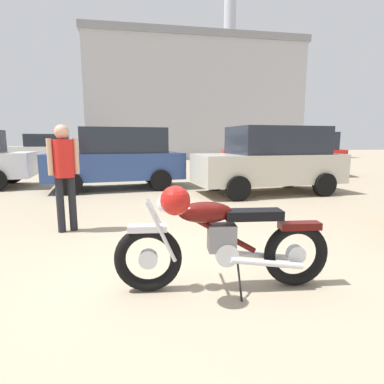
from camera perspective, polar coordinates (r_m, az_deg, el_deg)
name	(u,v)px	position (r m, az deg, el deg)	size (l,w,h in m)	color
ground_plane	(180,273)	(3.50, -2.30, -14.58)	(80.00, 80.00, 0.00)	gray
vintage_motorcycle	(219,240)	(2.98, 4.90, -8.83)	(2.08, 0.73, 1.07)	black
bystander	(64,167)	(5.18, -22.41, 4.26)	(0.42, 0.30, 1.66)	black
pale_sedan_back	(283,152)	(13.39, 16.31, 7.03)	(4.93, 2.56, 1.74)	black
white_estate_far	(118,158)	(9.50, -13.41, 6.15)	(4.12, 2.30, 1.78)	black
red_hatchback_near	(270,159)	(8.68, 14.18, 5.83)	(4.09, 2.22, 1.78)	black
blue_hatchback_right	(45,149)	(20.62, -25.28, 7.17)	(4.14, 2.37, 1.78)	black
industrial_building	(186,105)	(30.34, -1.05, 15.62)	(17.49, 14.75, 17.59)	#B2B2B7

